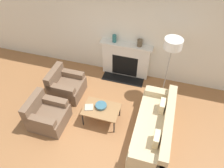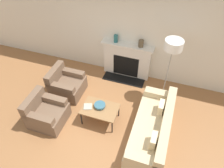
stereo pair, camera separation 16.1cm
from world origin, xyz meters
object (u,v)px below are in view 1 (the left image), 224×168
object	(u,v)px
book	(89,107)
floor_lamp	(172,49)
couch	(155,127)
mantel_vase_left	(114,39)
bowl	(101,106)
armchair_near	(47,115)
armchair_far	(66,86)
fireplace	(126,60)
mantel_vase_center_left	(140,43)
coffee_table	(101,110)

from	to	relation	value
book	floor_lamp	xyz separation A→B (m)	(1.70, 1.48, 1.11)
couch	mantel_vase_left	size ratio (longest dim) A/B	9.64
bowl	book	bearing A→B (deg)	-159.38
book	couch	bearing A→B (deg)	-19.80
armchair_near	armchair_far	xyz separation A→B (m)	(0.00, 1.10, 0.00)
floor_lamp	fireplace	bearing A→B (deg)	157.39
bowl	floor_lamp	world-z (taller)	floor_lamp
fireplace	floor_lamp	bearing A→B (deg)	-22.61
armchair_far	mantel_vase_center_left	world-z (taller)	mantel_vase_center_left
armchair_far	mantel_vase_left	world-z (taller)	mantel_vase_left
armchair_far	book	bearing A→B (deg)	-124.85
fireplace	mantel_vase_center_left	xyz separation A→B (m)	(0.38, 0.01, 0.69)
armchair_far	mantel_vase_left	distance (m)	1.95
floor_lamp	mantel_vase_left	xyz separation A→B (m)	(-1.63, 0.54, -0.32)
coffee_table	book	world-z (taller)	book
couch	armchair_far	world-z (taller)	armchair_far
bowl	mantel_vase_center_left	xyz separation A→B (m)	(0.53, 1.91, 0.74)
fireplace	mantel_vase_center_left	world-z (taller)	mantel_vase_center_left
coffee_table	mantel_vase_left	xyz separation A→B (m)	(-0.24, 1.97, 0.83)
fireplace	mantel_vase_left	xyz separation A→B (m)	(-0.37, 0.01, 0.70)
bowl	book	xyz separation A→B (m)	(-0.28, -0.11, -0.04)
fireplace	bowl	world-z (taller)	fireplace
bowl	fireplace	bearing A→B (deg)	85.36
mantel_vase_center_left	bowl	bearing A→B (deg)	-105.55
book	mantel_vase_center_left	size ratio (longest dim) A/B	1.30
couch	mantel_vase_center_left	bearing A→B (deg)	-157.13
coffee_table	floor_lamp	distance (m)	2.30
floor_lamp	bowl	bearing A→B (deg)	-135.89
coffee_table	couch	bearing A→B (deg)	-2.45
fireplace	armchair_near	world-z (taller)	fireplace
mantel_vase_center_left	mantel_vase_left	bearing A→B (deg)	180.00
couch	floor_lamp	world-z (taller)	floor_lamp
armchair_near	book	distance (m)	1.08
armchair_near	mantel_vase_center_left	bearing A→B (deg)	-36.62
coffee_table	floor_lamp	xyz separation A→B (m)	(1.39, 1.43, 1.16)
mantel_vase_left	bowl	bearing A→B (deg)	-83.69
armchair_far	coffee_table	bearing A→B (deg)	-116.21
fireplace	book	size ratio (longest dim) A/B	5.89
couch	book	world-z (taller)	couch
mantel_vase_left	couch	bearing A→B (deg)	-51.73
armchair_near	mantel_vase_left	distance (m)	2.81
armchair_far	armchair_near	bearing A→B (deg)	-180.00
coffee_table	armchair_far	bearing A→B (deg)	153.79
fireplace	couch	bearing A→B (deg)	-58.50
fireplace	mantel_vase_center_left	size ratio (longest dim) A/B	7.65
armchair_near	mantel_vase_center_left	xyz separation A→B (m)	(1.80, 2.42, 0.94)
coffee_table	bowl	size ratio (longest dim) A/B	3.22
armchair_near	mantel_vase_left	size ratio (longest dim) A/B	3.90
armchair_far	book	world-z (taller)	armchair_far
fireplace	mantel_vase_left	bearing A→B (deg)	177.74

